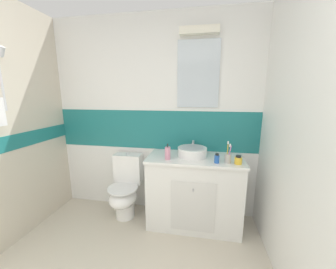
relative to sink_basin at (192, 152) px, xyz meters
name	(u,v)px	position (x,y,z in m)	size (l,w,h in m)	color
wall_back_tiled	(155,117)	(-0.51, 0.28, 0.35)	(3.20, 0.20, 2.50)	white
wall_right_plain	(334,149)	(0.84, -0.96, 0.34)	(0.10, 3.48, 2.50)	white
vanity_cabinet	(194,191)	(0.03, -0.02, -0.48)	(1.08, 0.53, 0.85)	silver
sink_basin	(192,152)	(0.00, 0.00, 0.00)	(0.33, 0.38, 0.15)	white
toilet	(125,188)	(-0.84, 0.00, -0.54)	(0.37, 0.50, 0.80)	white
toothbrush_cup	(228,158)	(0.38, -0.15, 0.00)	(0.07, 0.07, 0.23)	#B2ADA3
soap_dispenser	(168,153)	(-0.26, -0.15, 0.01)	(0.06, 0.06, 0.18)	pink
hair_gel_jar	(238,160)	(0.48, -0.17, -0.01)	(0.08, 0.08, 0.09)	yellow
lotion_bottle_short	(217,159)	(0.27, -0.18, -0.01)	(0.05, 0.05, 0.10)	#2659B2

